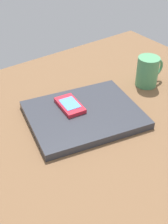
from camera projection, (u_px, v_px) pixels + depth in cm
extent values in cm
cube|color=brown|center=(72.00, 124.00, 85.52)|extent=(120.00, 80.00, 3.00)
cube|color=#33353D|center=(84.00, 115.00, 84.98)|extent=(35.34, 30.55, 2.13)
cube|color=red|center=(70.00, 105.00, 85.81)|extent=(6.71, 10.47, 1.19)
cube|color=#5993E0|center=(70.00, 103.00, 85.41)|extent=(5.04, 6.60, 0.14)
cylinder|color=#4C9360|center=(147.00, 72.00, 97.23)|extent=(7.02, 7.02, 9.90)
torus|color=#4C9360|center=(156.00, 68.00, 99.08)|extent=(6.44, 0.90, 6.44)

